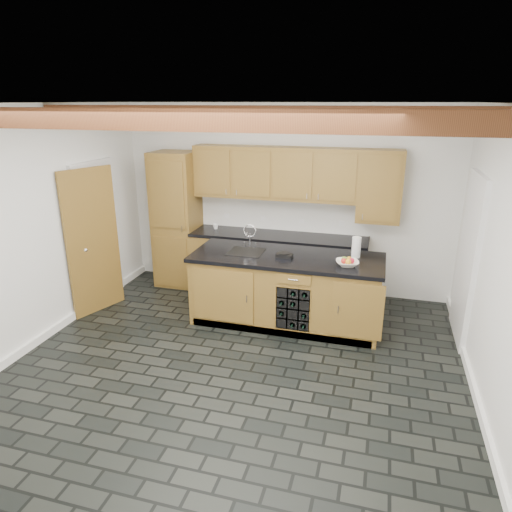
{
  "coord_description": "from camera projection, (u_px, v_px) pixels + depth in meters",
  "views": [
    {
      "loc": [
        1.41,
        -4.15,
        2.82
      ],
      "look_at": [
        0.03,
        0.8,
        1.06
      ],
      "focal_mm": 32.0,
      "sensor_mm": 36.0,
      "label": 1
    }
  ],
  "objects": [
    {
      "name": "faucet",
      "position": [
        247.0,
        249.0,
        6.02
      ],
      "size": [
        0.45,
        0.4,
        0.34
      ],
      "color": "black",
      "rests_on": "island"
    },
    {
      "name": "room_shell",
      "position": [
        240.0,
        224.0,
        5.07
      ],
      "size": [
        5.01,
        5.0,
        5.0
      ],
      "color": "white",
      "rests_on": "ground"
    },
    {
      "name": "ground",
      "position": [
        234.0,
        369.0,
        5.06
      ],
      "size": [
        5.0,
        5.0,
        0.0
      ],
      "primitive_type": "plane",
      "color": "black",
      "rests_on": "ground"
    },
    {
      "name": "island",
      "position": [
        286.0,
        290.0,
        6.0
      ],
      "size": [
        2.48,
        0.96,
        0.93
      ],
      "color": "olive",
      "rests_on": "ground"
    },
    {
      "name": "back_cabinetry",
      "position": [
        256.0,
        229.0,
        6.87
      ],
      "size": [
        3.65,
        0.62,
        2.2
      ],
      "color": "olive",
      "rests_on": "ground"
    },
    {
      "name": "mug",
      "position": [
        216.0,
        226.0,
        7.07
      ],
      "size": [
        0.1,
        0.1,
        0.08
      ],
      "primitive_type": "imported",
      "rotation": [
        0.0,
        0.0,
        -0.18
      ],
      "color": "white",
      "rests_on": "back_cabinetry"
    },
    {
      "name": "kitchen_scale",
      "position": [
        284.0,
        255.0,
        5.79
      ],
      "size": [
        0.22,
        0.14,
        0.06
      ],
      "rotation": [
        0.0,
        0.0,
        -0.11
      ],
      "color": "black",
      "rests_on": "island"
    },
    {
      "name": "paper_towel",
      "position": [
        356.0,
        247.0,
        5.77
      ],
      "size": [
        0.11,
        0.11,
        0.26
      ],
      "primitive_type": "cylinder",
      "color": "white",
      "rests_on": "island"
    },
    {
      "name": "fruit_cluster",
      "position": [
        347.0,
        260.0,
        5.48
      ],
      "size": [
        0.16,
        0.17,
        0.07
      ],
      "color": "#A91628",
      "rests_on": "fruit_bowl"
    },
    {
      "name": "fruit_bowl",
      "position": [
        347.0,
        263.0,
        5.49
      ],
      "size": [
        0.32,
        0.32,
        0.07
      ],
      "primitive_type": "imported",
      "rotation": [
        0.0,
        0.0,
        0.22
      ],
      "color": "white",
      "rests_on": "island"
    }
  ]
}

